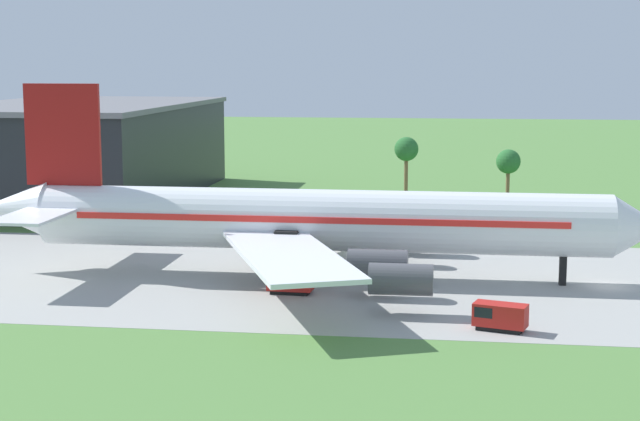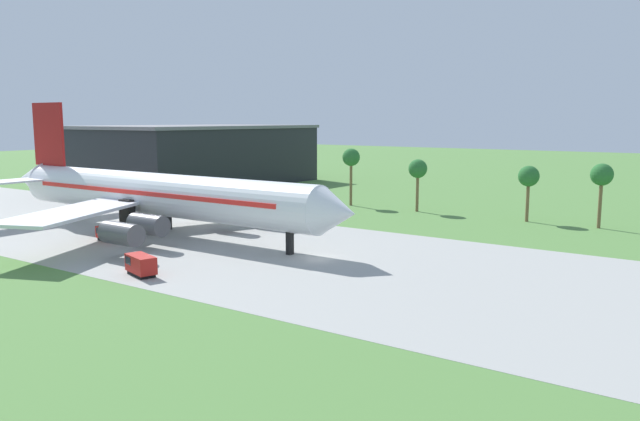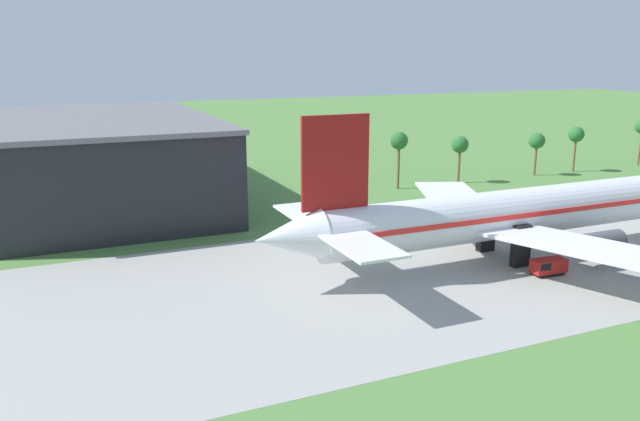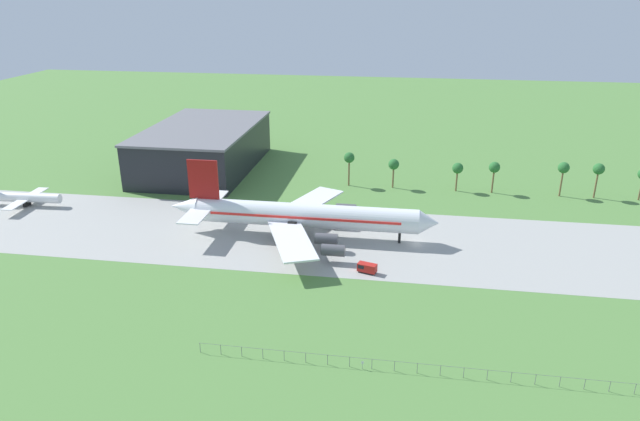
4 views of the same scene
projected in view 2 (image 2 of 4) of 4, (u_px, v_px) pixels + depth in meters
The scene contains 7 objects.
ground_plane at pixel (318, 259), 79.28m from camera, with size 600.00×600.00×0.00m, color #517F3D.
taxiway_strip at pixel (318, 259), 79.28m from camera, with size 320.00×44.00×0.02m.
jet_airliner at pixel (153, 194), 96.04m from camera, with size 73.53×53.66×20.52m.
baggage_tug at pixel (140, 264), 70.90m from camera, with size 4.89×3.19×2.35m.
catering_van at pixel (109, 233), 91.05m from camera, with size 4.60×2.30×2.10m.
terminal_building at pixel (199, 155), 168.52m from camera, with size 36.72×61.20×16.01m.
palm_tree_row at pixel (609, 175), 100.03m from camera, with size 96.92×3.60×11.74m.
Camera 2 is at (44.38, -63.58, 17.64)m, focal length 35.00 mm.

